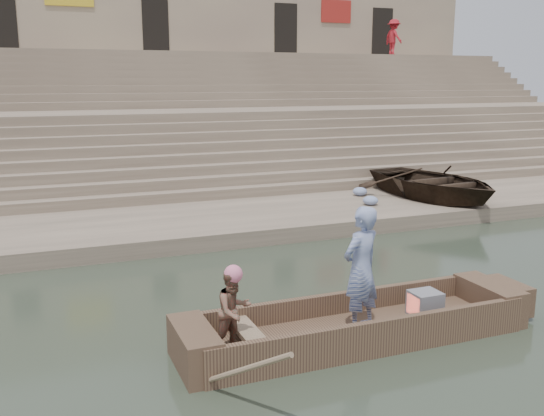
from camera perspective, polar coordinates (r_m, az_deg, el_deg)
lower_landing at (r=17.70m, az=6.52°, el=-0.33°), size 32.00×4.00×0.40m
mid_landing at (r=24.29m, az=-1.82°, el=5.95°), size 32.00×3.00×2.80m
upper_landing at (r=30.86m, az=-6.33°, el=9.41°), size 32.00×3.00×5.20m
ghat_steps at (r=25.85m, az=-3.11°, el=7.19°), size 32.00×11.00×5.20m
building_wall at (r=34.74m, az=-8.27°, el=14.59°), size 32.00×5.07×11.20m
main_rowboat at (r=9.66m, az=7.86°, el=-11.56°), size 5.00×1.30×0.22m
rowboat_trim at (r=9.68m, az=9.00°, el=-10.30°), size 6.04×2.63×1.85m
standing_man at (r=9.24m, az=8.32°, el=-5.64°), size 0.82×0.68×1.91m
rowing_man at (r=8.57m, az=-3.60°, el=-9.57°), size 0.69×0.61×1.18m
television at (r=10.18m, az=14.09°, el=-8.69°), size 0.46×0.42×0.40m
beached_rowboat at (r=19.09m, az=14.91°, el=2.35°), size 3.86×5.07×0.98m
pedestrian at (r=34.54m, az=11.32°, el=15.40°), size 0.81×1.28×1.89m
cloth_bundles at (r=19.73m, az=16.85°, el=1.48°), size 9.30×2.61×0.26m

